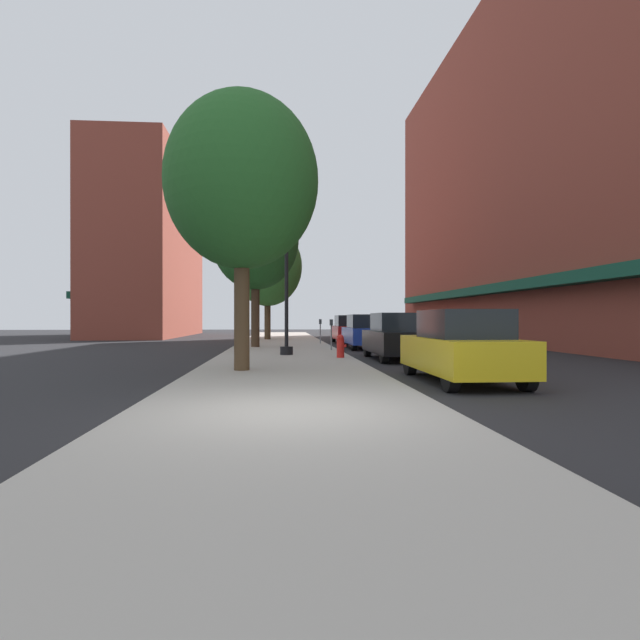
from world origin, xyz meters
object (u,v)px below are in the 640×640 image
(tree_mid, at_px, (268,267))
(fire_hydrant, at_px, (341,346))
(tree_near, at_px, (242,182))
(car_black, at_px, (397,337))
(car_yellow, at_px, (461,347))
(car_red, at_px, (349,330))
(parking_meter_far, at_px, (331,331))
(car_blue, at_px, (365,332))
(parking_meter_near, at_px, (320,328))
(tree_far, at_px, (255,240))
(lamppost, at_px, (287,272))

(tree_mid, bearing_deg, fire_hydrant, -79.90)
(tree_near, bearing_deg, car_black, 41.39)
(tree_near, distance_m, car_black, 8.03)
(car_yellow, distance_m, car_red, 19.25)
(parking_meter_far, bearing_deg, fire_hydrant, -91.44)
(car_blue, relative_size, car_red, 1.00)
(fire_hydrant, bearing_deg, parking_meter_near, 89.40)
(parking_meter_near, bearing_deg, tree_far, -136.05)
(car_black, xyz_separation_m, car_blue, (0.00, 6.81, 0.00))
(fire_hydrant, bearing_deg, car_red, 81.08)
(tree_mid, distance_m, car_yellow, 23.20)
(fire_hydrant, height_order, parking_meter_near, parking_meter_near)
(fire_hydrant, xyz_separation_m, tree_far, (-3.24, 7.09, 4.67))
(lamppost, xyz_separation_m, tree_near, (-1.24, -5.70, 1.82))
(parking_meter_near, relative_size, car_red, 0.30)
(fire_hydrant, distance_m, parking_meter_far, 4.32)
(car_black, bearing_deg, parking_meter_far, 116.48)
(fire_hydrant, height_order, tree_mid, tree_mid)
(tree_mid, xyz_separation_m, car_black, (4.94, -15.75, -4.04))
(fire_hydrant, height_order, tree_near, tree_near)
(parking_meter_near, bearing_deg, parking_meter_far, -90.00)
(fire_hydrant, relative_size, tree_mid, 0.11)
(tree_near, bearing_deg, tree_mid, 89.46)
(tree_near, bearing_deg, fire_hydrant, 53.24)
(parking_meter_near, distance_m, tree_mid, 7.62)
(fire_hydrant, height_order, car_blue, car_blue)
(car_blue, bearing_deg, tree_near, -112.69)
(car_blue, bearing_deg, car_yellow, -88.35)
(lamppost, xyz_separation_m, parking_meter_near, (1.94, 8.73, -2.25))
(lamppost, relative_size, tree_near, 0.82)
(car_blue, bearing_deg, tree_far, -176.95)
(parking_meter_near, xyz_separation_m, tree_mid, (-2.99, 5.83, 3.90))
(tree_near, relative_size, car_black, 1.68)
(car_yellow, bearing_deg, tree_far, 111.08)
(car_blue, bearing_deg, car_red, 91.65)
(tree_near, bearing_deg, parking_meter_far, 69.31)
(parking_meter_near, bearing_deg, car_red, 54.99)
(car_red, bearing_deg, tree_near, -107.03)
(lamppost, xyz_separation_m, fire_hydrant, (1.83, -1.59, -2.68))
(parking_meter_far, height_order, car_red, car_red)
(tree_mid, height_order, car_black, tree_mid)
(parking_meter_near, relative_size, car_black, 0.30)
(tree_near, distance_m, car_red, 18.45)
(lamppost, bearing_deg, fire_hydrant, -40.99)
(parking_meter_near, height_order, tree_near, tree_near)
(fire_hydrant, relative_size, parking_meter_near, 0.60)
(parking_meter_far, bearing_deg, car_yellow, -79.43)
(parking_meter_near, height_order, tree_far, tree_far)
(fire_hydrant, relative_size, tree_far, 0.11)
(parking_meter_near, height_order, car_black, car_black)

